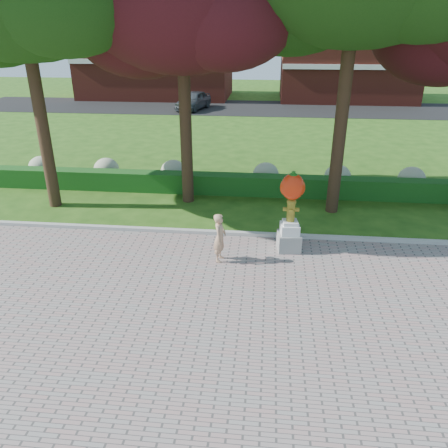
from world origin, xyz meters
name	(u,v)px	position (x,y,z in m)	size (l,w,h in m)	color
ground	(223,284)	(0.00, 0.00, 0.00)	(100.00, 100.00, 0.00)	#234B12
walkway	(200,400)	(0.00, -4.00, 0.02)	(40.00, 14.00, 0.04)	gray
curb	(232,234)	(0.00, 3.00, 0.07)	(40.00, 0.18, 0.15)	#ADADA5
lawn_hedge	(241,184)	(0.00, 7.00, 0.40)	(24.00, 0.70, 0.80)	#144413
hydrangea_row	(256,174)	(0.57, 8.00, 0.55)	(20.10, 1.10, 0.99)	#9EA881
street	(257,108)	(0.00, 28.00, 0.01)	(50.00, 8.00, 0.02)	black
building_left	(156,59)	(-10.00, 34.00, 3.50)	(14.00, 8.00, 7.00)	maroon
building_right	(347,63)	(8.00, 34.00, 3.20)	(12.00, 8.00, 6.40)	maroon
hydrant_sculpture	(291,210)	(1.80, 2.14, 1.36)	(0.75, 0.75, 2.49)	gray
woman	(220,238)	(-0.21, 1.26, 0.77)	(0.53, 0.35, 1.46)	tan
parked_car	(193,100)	(-5.26, 26.66, 0.76)	(1.75, 4.35, 1.48)	#414549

